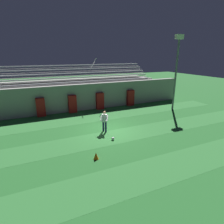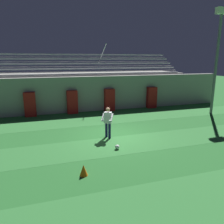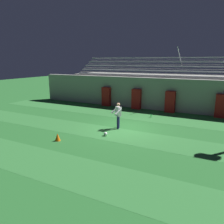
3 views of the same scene
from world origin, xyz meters
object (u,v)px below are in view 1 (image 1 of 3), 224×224
object	(u,v)px
padding_pillar_gate_left	(72,104)
soccer_ball	(113,139)
padding_pillar_far_right	(130,98)
padding_pillar_gate_right	(100,101)
traffic_cone	(96,156)
padding_pillar_far_left	(41,107)
floodlight_pole	(177,63)
water_bottle	(100,115)
goalkeeper	(104,120)

from	to	relation	value
padding_pillar_gate_left	soccer_ball	distance (m)	7.82
padding_pillar_gate_left	padding_pillar_far_right	world-z (taller)	same
padding_pillar_gate_right	padding_pillar_far_right	size ratio (longest dim) A/B	1.00
padding_pillar_gate_left	traffic_cone	xyz separation A→B (m)	(-0.89, -9.60, -0.69)
soccer_ball	padding_pillar_far_left	bearing A→B (deg)	118.16
padding_pillar_gate_right	floodlight_pole	distance (m)	8.95
floodlight_pole	traffic_cone	xyz separation A→B (m)	(-11.22, -6.32, -4.68)
floodlight_pole	water_bottle	world-z (taller)	floodlight_pole
traffic_cone	goalkeeper	bearing A→B (deg)	60.81
padding_pillar_gate_left	padding_pillar_far_right	size ratio (longest dim) A/B	1.00
padding_pillar_far_right	traffic_cone	world-z (taller)	padding_pillar_far_right
padding_pillar_gate_left	traffic_cone	size ratio (longest dim) A/B	4.27
padding_pillar_gate_left	floodlight_pole	distance (m)	11.55
padding_pillar_far_left	goalkeeper	distance (m)	7.37
water_bottle	goalkeeper	bearing A→B (deg)	-105.92
goalkeeper	floodlight_pole	bearing A→B (deg)	16.87
goalkeeper	padding_pillar_far_left	bearing A→B (deg)	124.32
soccer_ball	water_bottle	bearing A→B (deg)	78.52
goalkeeper	water_bottle	bearing A→B (deg)	74.08
padding_pillar_gate_right	floodlight_pole	world-z (taller)	floodlight_pole
padding_pillar_far_right	floodlight_pole	size ratio (longest dim) A/B	0.23
padding_pillar_far_right	water_bottle	bearing A→B (deg)	-153.23
padding_pillar_gate_right	traffic_cone	world-z (taller)	padding_pillar_gate_right
soccer_ball	padding_pillar_gate_right	bearing A→B (deg)	75.64
soccer_ball	padding_pillar_gate_left	bearing A→B (deg)	97.72
padding_pillar_far_right	floodlight_pole	distance (m)	6.23
padding_pillar_gate_left	traffic_cone	distance (m)	9.67
padding_pillar_far_right	soccer_ball	xyz separation A→B (m)	(-5.80, -7.71, -0.79)
padding_pillar_far_left	water_bottle	size ratio (longest dim) A/B	7.48
padding_pillar_far_right	floodlight_pole	world-z (taller)	floodlight_pole
padding_pillar_far_right	traffic_cone	distance (m)	12.35
padding_pillar_far_left	goalkeeper	xyz separation A→B (m)	(4.16, -6.09, 0.06)
padding_pillar_gate_right	goalkeeper	world-z (taller)	padding_pillar_gate_right
padding_pillar_gate_right	padding_pillar_far_right	world-z (taller)	same
floodlight_pole	padding_pillar_gate_left	bearing A→B (deg)	162.39
floodlight_pole	traffic_cone	size ratio (longest dim) A/B	18.29
goalkeeper	water_bottle	xyz separation A→B (m)	(1.06, 3.70, -0.83)
padding_pillar_gate_right	goalkeeper	distance (m)	6.39
goalkeeper	water_bottle	size ratio (longest dim) A/B	6.96
padding_pillar_gate_right	padding_pillar_far_left	xyz separation A→B (m)	(-6.10, 0.00, 0.00)
padding_pillar_gate_right	floodlight_pole	xyz separation A→B (m)	(7.31, -3.28, 3.99)
padding_pillar_gate_left	floodlight_pole	world-z (taller)	floodlight_pole
padding_pillar_far_left	traffic_cone	xyz separation A→B (m)	(2.19, -9.60, -0.69)
padding_pillar_far_left	floodlight_pole	distance (m)	14.37
padding_pillar_gate_right	water_bottle	world-z (taller)	padding_pillar_gate_right
traffic_cone	padding_pillar_gate_right	bearing A→B (deg)	67.83
goalkeeper	soccer_ball	world-z (taller)	goalkeeper
padding_pillar_gate_right	traffic_cone	distance (m)	10.39
floodlight_pole	soccer_ball	world-z (taller)	floodlight_pole
soccer_ball	water_bottle	distance (m)	5.44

